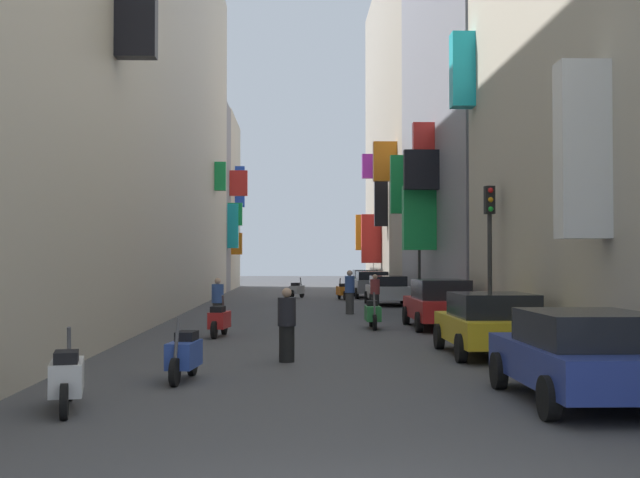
{
  "coord_description": "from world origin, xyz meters",
  "views": [
    {
      "loc": [
        -0.54,
        -5.74,
        2.12
      ],
      "look_at": [
        0.36,
        25.7,
        2.9
      ],
      "focal_mm": 46.39,
      "sensor_mm": 36.0,
      "label": 1
    }
  ],
  "objects_px": {
    "parked_car_silver": "(388,290)",
    "scooter_red": "(219,320)",
    "parked_car_blue": "(584,354)",
    "pedestrian_near_right": "(375,294)",
    "pedestrian_crossing": "(218,302)",
    "parked_car_grey": "(371,284)",
    "scooter_blue": "(184,354)",
    "traffic_light_far_corner": "(490,234)",
    "scooter_white": "(67,377)",
    "parked_car_green": "(365,280)",
    "scooter_orange": "(342,291)",
    "pedestrian_mid_street": "(350,292)",
    "scooter_green": "(373,313)",
    "parked_car_red": "(440,303)",
    "parked_car_yellow": "(491,322)",
    "pedestrian_near_left": "(287,325)",
    "scooter_silver": "(297,290)",
    "traffic_light_near_corner": "(419,241)"
  },
  "relations": [
    {
      "from": "parked_car_red",
      "to": "scooter_red",
      "type": "relative_size",
      "value": 2.45
    },
    {
      "from": "traffic_light_far_corner",
      "to": "scooter_orange",
      "type": "bearing_deg",
      "value": 97.24
    },
    {
      "from": "scooter_silver",
      "to": "pedestrian_near_left",
      "type": "xyz_separation_m",
      "value": [
        -0.23,
        -28.08,
        0.3
      ]
    },
    {
      "from": "scooter_blue",
      "to": "traffic_light_far_corner",
      "type": "distance_m",
      "value": 10.56
    },
    {
      "from": "parked_car_blue",
      "to": "scooter_red",
      "type": "distance_m",
      "value": 12.43
    },
    {
      "from": "scooter_blue",
      "to": "pedestrian_crossing",
      "type": "height_order",
      "value": "pedestrian_crossing"
    },
    {
      "from": "parked_car_silver",
      "to": "scooter_blue",
      "type": "distance_m",
      "value": 24.53
    },
    {
      "from": "parked_car_grey",
      "to": "parked_car_red",
      "type": "height_order",
      "value": "parked_car_red"
    },
    {
      "from": "parked_car_grey",
      "to": "scooter_silver",
      "type": "bearing_deg",
      "value": -172.86
    },
    {
      "from": "parked_car_red",
      "to": "parked_car_blue",
      "type": "relative_size",
      "value": 1.06
    },
    {
      "from": "parked_car_green",
      "to": "scooter_silver",
      "type": "distance_m",
      "value": 9.99
    },
    {
      "from": "pedestrian_crossing",
      "to": "pedestrian_near_left",
      "type": "height_order",
      "value": "pedestrian_crossing"
    },
    {
      "from": "parked_car_grey",
      "to": "scooter_red",
      "type": "relative_size",
      "value": 2.41
    },
    {
      "from": "scooter_red",
      "to": "scooter_blue",
      "type": "bearing_deg",
      "value": -88.94
    },
    {
      "from": "parked_car_yellow",
      "to": "traffic_light_near_corner",
      "type": "relative_size",
      "value": 0.93
    },
    {
      "from": "scooter_green",
      "to": "pedestrian_crossing",
      "type": "distance_m",
      "value": 4.95
    },
    {
      "from": "scooter_orange",
      "to": "traffic_light_far_corner",
      "type": "bearing_deg",
      "value": -82.76
    },
    {
      "from": "parked_car_grey",
      "to": "parked_car_blue",
      "type": "bearing_deg",
      "value": -89.88
    },
    {
      "from": "parked_car_green",
      "to": "pedestrian_mid_street",
      "type": "bearing_deg",
      "value": -96.31
    },
    {
      "from": "parked_car_green",
      "to": "scooter_blue",
      "type": "height_order",
      "value": "parked_car_green"
    },
    {
      "from": "scooter_blue",
      "to": "traffic_light_far_corner",
      "type": "height_order",
      "value": "traffic_light_far_corner"
    },
    {
      "from": "scooter_red",
      "to": "scooter_orange",
      "type": "bearing_deg",
      "value": 77.75
    },
    {
      "from": "scooter_blue",
      "to": "traffic_light_far_corner",
      "type": "relative_size",
      "value": 0.44
    },
    {
      "from": "pedestrian_near_right",
      "to": "scooter_silver",
      "type": "bearing_deg",
      "value": 104.0
    },
    {
      "from": "parked_car_silver",
      "to": "scooter_red",
      "type": "relative_size",
      "value": 2.29
    },
    {
      "from": "scooter_red",
      "to": "parked_car_blue",
      "type": "bearing_deg",
      "value": -59.23
    },
    {
      "from": "parked_car_yellow",
      "to": "pedestrian_near_right",
      "type": "height_order",
      "value": "pedestrian_near_right"
    },
    {
      "from": "parked_car_grey",
      "to": "scooter_blue",
      "type": "relative_size",
      "value": 2.37
    },
    {
      "from": "parked_car_red",
      "to": "pedestrian_near_left",
      "type": "relative_size",
      "value": 2.81
    },
    {
      "from": "parked_car_yellow",
      "to": "scooter_orange",
      "type": "xyz_separation_m",
      "value": [
        -1.88,
        25.51,
        -0.27
      ]
    },
    {
      "from": "scooter_silver",
      "to": "scooter_orange",
      "type": "bearing_deg",
      "value": -33.34
    },
    {
      "from": "scooter_silver",
      "to": "traffic_light_far_corner",
      "type": "bearing_deg",
      "value": -77.52
    },
    {
      "from": "parked_car_red",
      "to": "traffic_light_far_corner",
      "type": "relative_size",
      "value": 1.05
    },
    {
      "from": "parked_car_grey",
      "to": "pedestrian_near_left",
      "type": "relative_size",
      "value": 2.76
    },
    {
      "from": "pedestrian_mid_street",
      "to": "scooter_green",
      "type": "bearing_deg",
      "value": -87.7
    },
    {
      "from": "scooter_white",
      "to": "pedestrian_mid_street",
      "type": "height_order",
      "value": "pedestrian_mid_street"
    },
    {
      "from": "parked_car_yellow",
      "to": "parked_car_grey",
      "type": "bearing_deg",
      "value": 90.27
    },
    {
      "from": "parked_car_grey",
      "to": "traffic_light_far_corner",
      "type": "distance_m",
      "value": 23.91
    },
    {
      "from": "parked_car_red",
      "to": "parked_car_green",
      "type": "bearing_deg",
      "value": 89.8
    },
    {
      "from": "parked_car_red",
      "to": "scooter_blue",
      "type": "height_order",
      "value": "parked_car_red"
    },
    {
      "from": "parked_car_blue",
      "to": "pedestrian_near_right",
      "type": "height_order",
      "value": "pedestrian_near_right"
    },
    {
      "from": "parked_car_green",
      "to": "pedestrian_crossing",
      "type": "xyz_separation_m",
      "value": [
        -7.01,
        -27.86,
        0.0
      ]
    },
    {
      "from": "pedestrian_near_right",
      "to": "scooter_orange",
      "type": "bearing_deg",
      "value": 93.72
    },
    {
      "from": "parked_car_blue",
      "to": "scooter_blue",
      "type": "relative_size",
      "value": 2.28
    },
    {
      "from": "parked_car_red",
      "to": "scooter_green",
      "type": "relative_size",
      "value": 2.3
    },
    {
      "from": "scooter_orange",
      "to": "traffic_light_near_corner",
      "type": "height_order",
      "value": "traffic_light_near_corner"
    },
    {
      "from": "scooter_white",
      "to": "parked_car_silver",
      "type": "bearing_deg",
      "value": 74.2
    },
    {
      "from": "scooter_green",
      "to": "traffic_light_far_corner",
      "type": "bearing_deg",
      "value": -50.19
    },
    {
      "from": "parked_car_blue",
      "to": "pedestrian_mid_street",
      "type": "bearing_deg",
      "value": 96.16
    },
    {
      "from": "pedestrian_crossing",
      "to": "parked_car_grey",
      "type": "bearing_deg",
      "value": 71.09
    }
  ]
}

